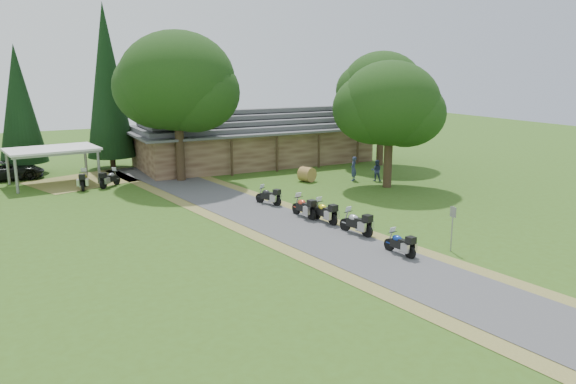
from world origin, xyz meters
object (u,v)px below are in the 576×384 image
motorcycle_carport_a (84,179)px  hay_bale (307,174)px  carport (53,166)px  motorcycle_row_a (400,243)px  motorcycle_carport_b (110,178)px  motorcycle_row_d (304,206)px  motorcycle_row_c (325,211)px  motorcycle_row_e (268,195)px  car_dark_suv (7,166)px  lodge (254,136)px  motorcycle_row_b (356,222)px

motorcycle_carport_a → hay_bale: bearing=-95.0°
carport → motorcycle_row_a: 27.44m
motorcycle_row_a → motorcycle_carport_b: 23.41m
motorcycle_row_d → motorcycle_row_c: bearing=-167.3°
carport → motorcycle_row_e: bearing=-55.7°
motorcycle_row_c → motorcycle_carport_a: 18.67m
carport → hay_bale: bearing=-31.6°
car_dark_suv → hay_bale: (20.00, -11.21, -0.55)m
motorcycle_row_a → motorcycle_row_c: size_ratio=0.89×
carport → motorcycle_row_d: size_ratio=3.19×
motorcycle_row_d → motorcycle_row_e: bearing=1.4°
motorcycle_row_c → motorcycle_row_d: motorcycle_row_d is taller
carport → motorcycle_carport_a: size_ratio=3.09×
lodge → motorcycle_row_d: lodge is taller
car_dark_suv → motorcycle_carport_a: (4.70, -6.12, -0.41)m
motorcycle_carport_b → lodge: bearing=-24.3°
lodge → motorcycle_row_e: (-5.55, -14.33, -1.85)m
lodge → motorcycle_row_e: lodge is taller
motorcycle_row_e → motorcycle_carport_a: bearing=18.9°
motorcycle_row_b → motorcycle_row_e: bearing=-3.3°
car_dark_suv → motorcycle_row_a: bearing=-151.5°
motorcycle_row_d → motorcycle_carport_a: bearing=29.9°
motorcycle_row_e → motorcycle_carport_a: (-9.62, 10.19, 0.08)m
motorcycle_row_a → motorcycle_carport_b: motorcycle_carport_b is taller
motorcycle_carport_a → motorcycle_row_e: bearing=-123.3°
carport → motorcycle_carport_b: size_ratio=3.27×
lodge → motorcycle_carport_a: 15.82m
motorcycle_carport_a → car_dark_suv: bearing=50.9°
motorcycle_row_c → hay_bale: size_ratio=1.76×
car_dark_suv → motorcycle_carport_b: size_ratio=3.01×
lodge → motorcycle_row_b: (-4.27, -22.18, -1.78)m
hay_bale → car_dark_suv: bearing=150.7°
lodge → car_dark_suv: size_ratio=3.74×
car_dark_suv → hay_bale: 22.94m
motorcycle_row_e → motorcycle_row_a: bearing=161.5°
motorcycle_row_c → motorcycle_carport_b: motorcycle_row_c is taller
motorcycle_row_c → motorcycle_carport_b: 17.63m
motorcycle_row_a → motorcycle_row_b: motorcycle_row_b is taller
lodge → motorcycle_row_d: bearing=-105.7°
motorcycle_row_a → motorcycle_row_d: size_ratio=0.89×
carport → motorcycle_carport_a: bearing=-65.2°
motorcycle_carport_b → motorcycle_row_d: bearing=-100.8°
motorcycle_row_d → motorcycle_carport_a: motorcycle_carport_a is taller
motorcycle_row_c → motorcycle_carport_a: motorcycle_carport_a is taller
car_dark_suv → motorcycle_row_c: bearing=-145.2°
motorcycle_carport_a → motorcycle_carport_b: 1.79m
lodge → motorcycle_row_c: (-4.55, -19.50, -1.79)m
motorcycle_row_d → motorcycle_carport_b: (-8.32, 13.80, -0.02)m
carport → hay_bale: (16.98, -7.82, -0.79)m
car_dark_suv → motorcycle_row_e: size_ratio=3.24×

